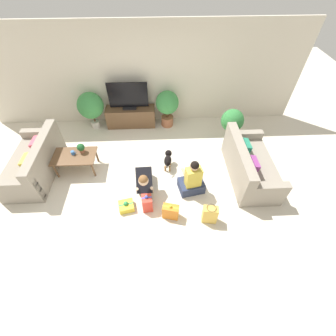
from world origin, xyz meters
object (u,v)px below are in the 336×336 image
Objects in this scene: dog at (168,159)px; gift_bag_a at (210,214)px; potted_plant_back_left at (91,106)px; person_sitting at (192,180)px; potted_plant_corner_right at (232,121)px; gift_box_b at (171,212)px; gift_box_a at (126,206)px; potted_plant_back_right at (167,105)px; mug at (73,153)px; coffee_table at (75,157)px; sofa_left at (35,163)px; tv at (128,97)px; person_kneeling at (145,180)px; sofa_right at (249,166)px; tabletop_plant at (81,148)px; tv_console at (131,117)px; gift_box_c at (147,203)px.

gift_bag_a is at bearing 123.58° from dog.
person_sitting is (2.46, -2.38, -0.35)m from potted_plant_back_left.
gift_box_b is (-1.66, -2.24, -0.45)m from potted_plant_corner_right.
potted_plant_corner_right reaches higher than gift_box_a.
gift_box_b is 0.76m from gift_bag_a.
potted_plant_back_right is 1.95× the size of dog.
mug reaches higher than gift_box_b.
coffee_table is 3.87m from potted_plant_corner_right.
potted_plant_corner_right is (4.66, 0.93, 0.31)m from sofa_left.
person_sitting is at bearing -43.98° from potted_plant_back_left.
tv is at bearing 130.54° from sofa_left.
coffee_table is 1.74m from person_kneeling.
sofa_right is at bearing -5.33° from coffee_table.
sofa_left is at bearing 86.43° from sofa_right.
tv is 2.88m from person_sitting.
gift_box_b is at bearing -91.30° from potted_plant_back_right.
sofa_left is 1.70× the size of potted_plant_back_left.
potted_plant_corner_right is 3.68m from tabletop_plant.
gift_bag_a is 2.00× the size of tabletop_plant.
tv_console is at bearing 57.88° from tabletop_plant.
person_sitting is 2.73m from mug.
dog is at bearing 51.15° from person_kneeling.
tv is 1.01× the size of potted_plant_back_right.
potted_plant_back_left reaches higher than tv_console.
person_kneeling is at bearing -79.43° from tv_console.
gift_box_b reaches higher than gift_box_a.
potted_plant_back_left is at bearing -177.20° from tv.
sofa_left is 4.82m from sofa_right.
person_kneeling is (0.45, -2.39, 0.08)m from tv_console.
gift_bag_a is (-0.92, -2.37, -0.40)m from potted_plant_corner_right.
person_sitting is 2.58m from tabletop_plant.
coffee_table is at bearing 7.28° from dog.
gift_box_c is (0.05, -0.46, -0.17)m from person_kneeling.
tv_console is at bearing 53.38° from sofa_right.
tv_console reaches higher than dog.
sofa_left is 4.76m from potted_plant_corner_right.
person_kneeling is 2.16× the size of gift_box_b.
mug reaches higher than gift_bag_a.
coffee_table reaches higher than dog.
tv_console is 2.55× the size of dog.
gift_box_b is (0.51, -0.67, -0.19)m from person_kneeling.
potted_plant_back_left is at bearing 91.39° from tabletop_plant.
sofa_left is 2.76m from tv.
person_sitting is 7.56× the size of mug.
sofa_right reaches higher than dog.
mug is at bearing -95.32° from potted_plant_back_left.
person_kneeling is 3.70× the size of tabletop_plant.
gift_bag_a is at bearing -77.85° from potted_plant_back_right.
sofa_left is 3.28m from gift_box_b.
tabletop_plant is at bearing 35.38° from coffee_table.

